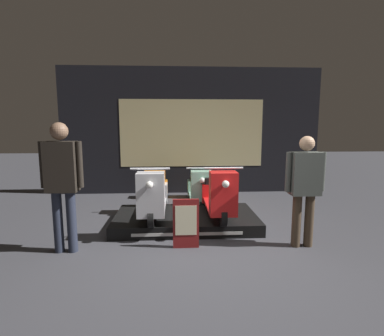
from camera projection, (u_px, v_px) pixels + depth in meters
ground_plane at (207, 256)px, 4.10m from camera, size 30.00×30.00×0.00m
shop_wall_back at (192, 131)px, 7.67m from camera, size 6.61×0.09×3.20m
display_platform at (186, 220)px, 5.32m from camera, size 2.48×1.38×0.20m
scooter_display_left at (154, 196)px, 5.16m from camera, size 0.60×1.74×0.93m
scooter_display_right at (218, 195)px, 5.22m from camera, size 0.60×1.74×0.93m
scooter_backrow_0 at (157, 190)px, 6.55m from camera, size 0.60×1.74×0.93m
scooter_backrow_1 at (199, 189)px, 6.60m from camera, size 0.60×1.74×0.93m
person_left_browsing at (62, 177)px, 4.07m from camera, size 0.57×0.24×1.81m
person_right_browsing at (305, 183)px, 4.28m from camera, size 0.58×0.23×1.62m
price_sign_board at (186, 223)px, 4.30m from camera, size 0.37×0.04×0.73m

